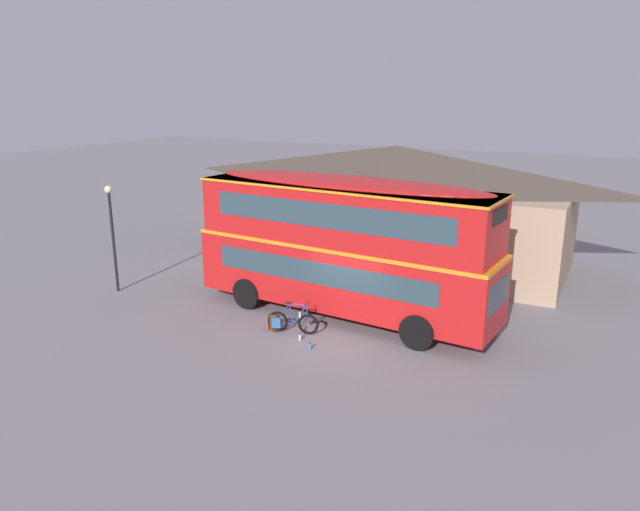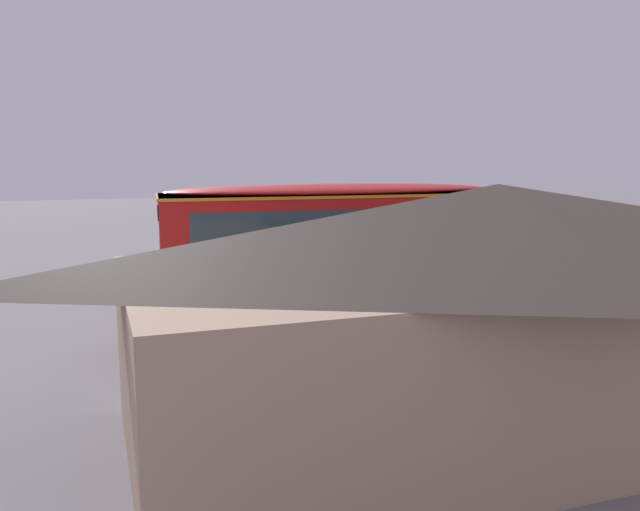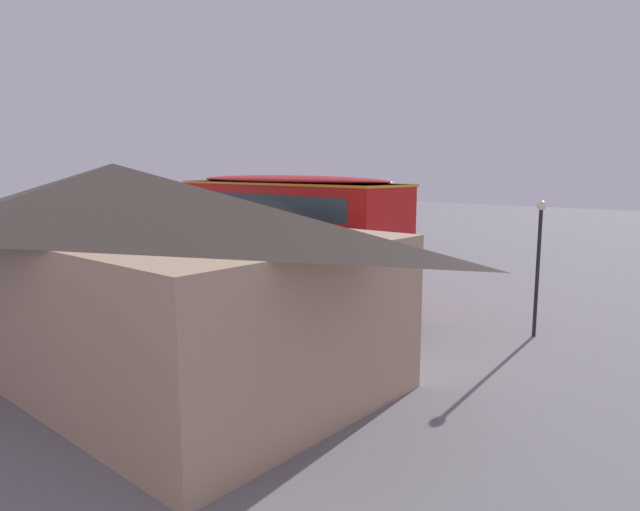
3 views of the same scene
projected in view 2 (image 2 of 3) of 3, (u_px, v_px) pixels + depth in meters
The scene contains 8 objects.
ground_plane at pixel (296, 330), 22.00m from camera, with size 120.00×120.00×0.00m, color slate.
double_decker_bus at pixel (331, 255), 20.53m from camera, with size 10.64×3.32×4.79m.
touring_bicycle at pixel (333, 309), 23.15m from camera, with size 1.66×0.70×1.05m.
backpack_on_ground at pixel (348, 310), 23.42m from camera, with size 0.36×0.33×0.58m.
water_bottle_clear_plastic at pixel (315, 316), 23.37m from camera, with size 0.08×0.08×0.22m.
water_bottle_blue_sports at pixel (295, 314), 23.61m from camera, with size 0.08×0.08×0.22m.
pub_building at pixel (493, 307), 13.96m from camera, with size 15.17×7.08×5.16m.
street_lamp at pixel (542, 238), 24.90m from camera, with size 0.28×0.28×4.09m.
Camera 2 is at (6.00, 20.48, 5.90)m, focal length 37.92 mm.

